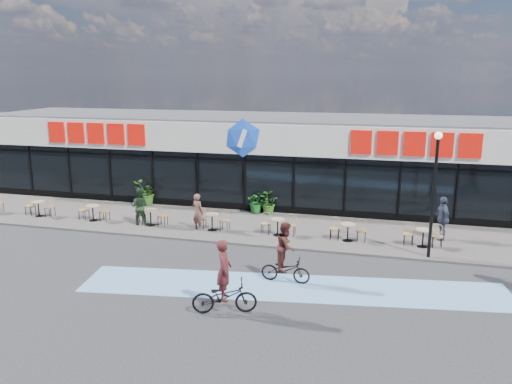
% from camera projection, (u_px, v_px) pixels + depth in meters
% --- Properties ---
extents(ground, '(120.00, 120.00, 0.00)m').
position_uv_depth(ground, '(195.00, 260.00, 18.82)').
color(ground, '#28282B').
rests_on(ground, ground).
extents(sidewalk, '(44.00, 5.00, 0.10)m').
position_uv_depth(sidewalk, '(230.00, 225.00, 23.05)').
color(sidewalk, '#554F4B').
rests_on(sidewalk, ground).
extents(bike_lane, '(14.17, 4.13, 0.01)m').
position_uv_depth(bike_lane, '(292.00, 287.00, 16.44)').
color(bike_lane, '#6693C0').
rests_on(bike_lane, ground).
extents(building, '(30.60, 6.57, 4.75)m').
position_uv_depth(building, '(259.00, 157.00, 27.63)').
color(building, black).
rests_on(building, ground).
extents(lamp_post, '(0.28, 0.28, 4.76)m').
position_uv_depth(lamp_post, '(434.00, 184.00, 18.25)').
color(lamp_post, black).
rests_on(lamp_post, sidewalk).
extents(bistro_set_1, '(1.54, 0.62, 0.90)m').
position_uv_depth(bistro_set_1, '(40.00, 207.00, 24.25)').
color(bistro_set_1, tan).
rests_on(bistro_set_1, sidewalk).
extents(bistro_set_2, '(1.54, 0.62, 0.90)m').
position_uv_depth(bistro_set_2, '(94.00, 211.00, 23.54)').
color(bistro_set_2, tan).
rests_on(bistro_set_2, sidewalk).
extents(bistro_set_3, '(1.54, 0.62, 0.90)m').
position_uv_depth(bistro_set_3, '(151.00, 215.00, 22.83)').
color(bistro_set_3, tan).
rests_on(bistro_set_3, sidewalk).
extents(bistro_set_4, '(1.54, 0.62, 0.90)m').
position_uv_depth(bistro_set_4, '(213.00, 220.00, 22.12)').
color(bistro_set_4, tan).
rests_on(bistro_set_4, sidewalk).
extents(bistro_set_5, '(1.54, 0.62, 0.90)m').
position_uv_depth(bistro_set_5, '(278.00, 224.00, 21.40)').
color(bistro_set_5, tan).
rests_on(bistro_set_5, sidewalk).
extents(bistro_set_6, '(1.54, 0.62, 0.90)m').
position_uv_depth(bistro_set_6, '(348.00, 230.00, 20.69)').
color(bistro_set_6, tan).
rests_on(bistro_set_6, sidewalk).
extents(bistro_set_7, '(1.54, 0.62, 0.90)m').
position_uv_depth(bistro_set_7, '(423.00, 235.00, 19.98)').
color(bistro_set_7, tan).
rests_on(bistro_set_7, sidewalk).
extents(potted_plant_left, '(1.42, 1.49, 1.31)m').
position_uv_depth(potted_plant_left, '(146.00, 193.00, 26.17)').
color(potted_plant_left, '#34641C').
rests_on(potted_plant_left, sidewalk).
extents(potted_plant_mid, '(1.17, 1.09, 1.07)m').
position_uv_depth(potted_plant_mid, '(267.00, 203.00, 24.62)').
color(potted_plant_mid, '#32681D').
rests_on(potted_plant_mid, sidewalk).
extents(potted_plant_right, '(1.30, 1.24, 1.12)m').
position_uv_depth(potted_plant_right, '(257.00, 202.00, 24.80)').
color(potted_plant_right, '#1E6923').
rests_on(potted_plant_right, sidewalk).
extents(patron_left, '(0.71, 0.60, 1.65)m').
position_uv_depth(patron_left, '(198.00, 212.00, 22.00)').
color(patron_left, brown).
rests_on(patron_left, sidewalk).
extents(patron_right, '(0.92, 0.77, 1.71)m').
position_uv_depth(patron_right, '(140.00, 206.00, 22.76)').
color(patron_right, black).
rests_on(patron_right, sidewalk).
extents(pedestrian_a, '(0.78, 1.16, 1.84)m').
position_uv_depth(pedestrian_a, '(442.00, 218.00, 20.73)').
color(pedestrian_a, '#30374B').
rests_on(pedestrian_a, sidewalk).
extents(cyclist_a, '(1.69, 0.82, 2.10)m').
position_uv_depth(cyclist_a, '(286.00, 258.00, 16.71)').
color(cyclist_a, black).
rests_on(cyclist_a, ground).
extents(cyclist_c, '(2.03, 1.22, 2.26)m').
position_uv_depth(cyclist_c, '(224.00, 289.00, 14.57)').
color(cyclist_c, black).
rests_on(cyclist_c, ground).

